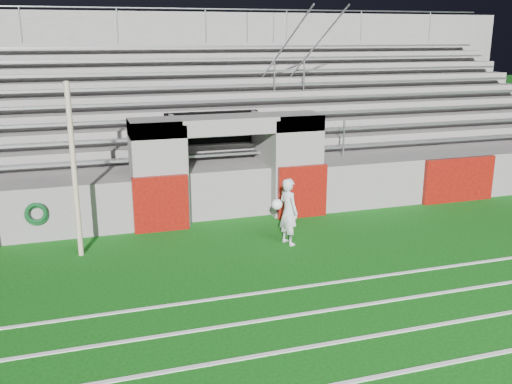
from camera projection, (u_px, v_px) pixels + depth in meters
name	position (u px, v px, depth m)	size (l,w,h in m)	color
ground	(273.00, 268.00, 11.46)	(90.00, 90.00, 0.00)	#0C4D0E
field_post	(74.00, 172.00, 11.67)	(0.11, 0.11, 3.66)	tan
stadium_structure	(193.00, 132.00, 18.39)	(26.00, 8.48, 5.42)	slate
goalkeeper_with_ball	(288.00, 211.00, 12.61)	(0.72, 0.65, 1.51)	silver
hose_coil	(36.00, 214.00, 12.64)	(0.51, 0.14, 0.55)	#0D441B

